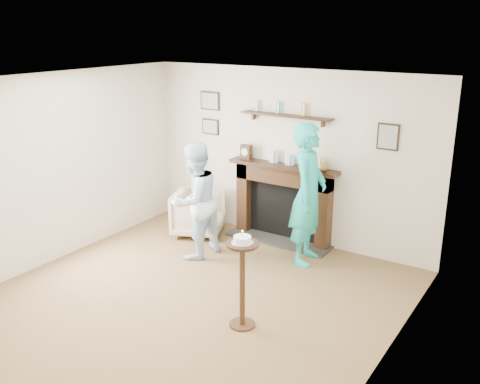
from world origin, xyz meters
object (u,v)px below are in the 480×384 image
at_px(man, 196,255).
at_px(woman, 306,260).
at_px(armchair, 199,233).
at_px(pedestal_table, 242,268).

distance_m(man, woman, 1.51).
distance_m(armchair, woman, 1.81).
height_order(woman, pedestal_table, pedestal_table).
bearing_deg(pedestal_table, armchair, 136.86).
bearing_deg(woman, pedestal_table, 174.50).
xyz_separation_m(man, woman, (1.35, 0.67, 0.00)).
distance_m(armchair, pedestal_table, 2.78).
distance_m(woman, pedestal_table, 1.97).
bearing_deg(pedestal_table, woman, 94.96).
bearing_deg(woman, man, 105.95).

